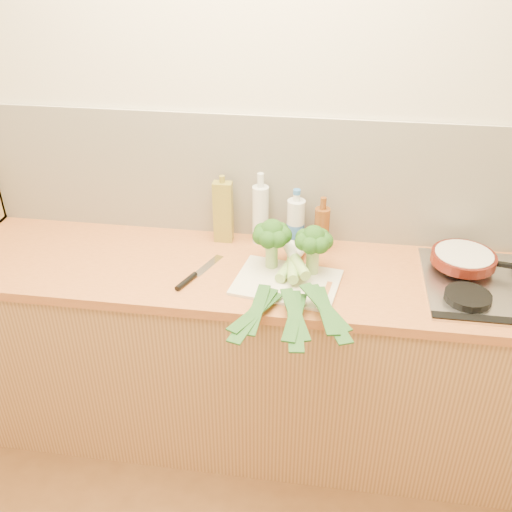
{
  "coord_description": "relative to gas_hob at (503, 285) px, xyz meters",
  "views": [
    {
      "loc": [
        0.35,
        -0.73,
        2.13
      ],
      "look_at": [
        0.08,
        1.1,
        1.02
      ],
      "focal_mm": 40.0,
      "sensor_mm": 36.0,
      "label": 1
    }
  ],
  "objects": [
    {
      "name": "counter",
      "position": [
        -1.02,
        0.0,
        -0.46
      ],
      "size": [
        3.2,
        0.62,
        0.9
      ],
      "color": "#B3814A",
      "rests_on": "ground"
    },
    {
      "name": "broccoli_right",
      "position": [
        -0.73,
        -0.01,
        0.14
      ],
      "size": [
        0.15,
        0.15,
        0.2
      ],
      "color": "#91B86B",
      "rests_on": "chopping_board"
    },
    {
      "name": "skillet",
      "position": [
        -0.13,
        0.11,
        0.05
      ],
      "size": [
        0.37,
        0.25,
        0.04
      ],
      "rotation": [
        0.0,
        0.0,
        -0.18
      ],
      "color": "#50150D",
      "rests_on": "gas_hob"
    },
    {
      "name": "leek_mid",
      "position": [
        -0.79,
        -0.14,
        0.04
      ],
      "size": [
        0.14,
        0.69,
        0.04
      ],
      "rotation": [
        0.0,
        0.0,
        0.12
      ],
      "color": "white",
      "rests_on": "chopping_board"
    },
    {
      "name": "glass_bottle",
      "position": [
        -0.97,
        0.23,
        0.12
      ],
      "size": [
        0.07,
        0.07,
        0.32
      ],
      "color": "silver",
      "rests_on": "counter"
    },
    {
      "name": "oil_tin",
      "position": [
        -1.13,
        0.22,
        0.12
      ],
      "size": [
        0.08,
        0.05,
        0.3
      ],
      "color": "olive",
      "rests_on": "counter"
    },
    {
      "name": "chopping_board",
      "position": [
        -0.82,
        -0.09,
        -0.01
      ],
      "size": [
        0.43,
        0.35,
        0.01
      ],
      "primitive_type": "cube",
      "rotation": [
        0.0,
        0.0,
        -0.16
      ],
      "color": "beige",
      "rests_on": "counter"
    },
    {
      "name": "amber_bottle",
      "position": [
        -0.7,
        0.2,
        0.09
      ],
      "size": [
        0.06,
        0.06,
        0.24
      ],
      "color": "brown",
      "rests_on": "counter"
    },
    {
      "name": "leek_back",
      "position": [
        -0.74,
        -0.14,
        0.06
      ],
      "size": [
        0.29,
        0.61,
        0.04
      ],
      "rotation": [
        0.0,
        0.0,
        0.39
      ],
      "color": "white",
      "rests_on": "chopping_board"
    },
    {
      "name": "broccoli_left",
      "position": [
        -0.89,
        0.01,
        0.14
      ],
      "size": [
        0.15,
        0.16,
        0.21
      ],
      "color": "#91B86B",
      "rests_on": "chopping_board"
    },
    {
      "name": "gas_hob",
      "position": [
        0.0,
        0.0,
        0.0
      ],
      "size": [
        0.58,
        0.5,
        0.04
      ],
      "color": "silver",
      "rests_on": "counter"
    },
    {
      "name": "water_bottle",
      "position": [
        -0.81,
        0.22,
        0.08
      ],
      "size": [
        0.08,
        0.08,
        0.24
      ],
      "color": "silver",
      "rests_on": "counter"
    },
    {
      "name": "room_shell",
      "position": [
        -1.02,
        0.29,
        0.26
      ],
      "size": [
        3.5,
        3.5,
        3.5
      ],
      "color": "beige",
      "rests_on": "ground"
    },
    {
      "name": "chefs_knife",
      "position": [
        -1.19,
        -0.11,
        -0.01
      ],
      "size": [
        0.14,
        0.29,
        0.02
      ],
      "rotation": [
        0.0,
        0.0,
        -0.38
      ],
      "color": "silver",
      "rests_on": "counter"
    },
    {
      "name": "leek_front",
      "position": [
        -0.84,
        -0.1,
        0.02
      ],
      "size": [
        0.23,
        0.68,
        0.04
      ],
      "rotation": [
        0.0,
        0.0,
        -0.26
      ],
      "color": "white",
      "rests_on": "chopping_board"
    }
  ]
}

